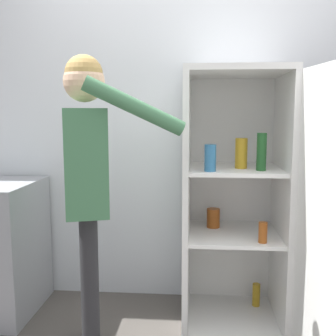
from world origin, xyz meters
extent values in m
cube|color=silver|center=(0.00, 0.98, 1.27)|extent=(7.00, 0.06, 2.55)
cube|color=white|center=(0.25, 0.62, 0.02)|extent=(0.63, 0.61, 0.04)
cube|color=white|center=(0.25, 0.62, 1.60)|extent=(0.63, 0.61, 0.04)
cube|color=white|center=(0.25, 0.91, 0.81)|extent=(0.63, 0.03, 1.54)
cube|color=white|center=(-0.05, 0.62, 0.81)|extent=(0.04, 0.61, 1.54)
cube|color=white|center=(0.55, 0.62, 0.81)|extent=(0.03, 0.61, 1.54)
cube|color=white|center=(0.25, 0.62, 0.58)|extent=(0.56, 0.54, 0.02)
cube|color=white|center=(0.25, 0.62, 1.00)|extent=(0.56, 0.54, 0.02)
cube|color=white|center=(0.64, 0.01, 0.81)|extent=(0.15, 0.63, 1.54)
cylinder|color=#1E5123|center=(0.39, 0.49, 1.12)|extent=(0.06, 0.06, 0.22)
cylinder|color=#9E4C19|center=(0.41, 0.43, 0.65)|extent=(0.05, 0.05, 0.12)
cylinder|color=#B78C1E|center=(0.43, 0.76, 0.11)|extent=(0.05, 0.05, 0.16)
cylinder|color=#9E4C19|center=(0.13, 0.73, 0.66)|extent=(0.09, 0.09, 0.13)
cylinder|color=#B78C1E|center=(0.29, 0.58, 1.11)|extent=(0.07, 0.07, 0.19)
cylinder|color=teal|center=(0.09, 0.44, 1.09)|extent=(0.07, 0.07, 0.16)
cylinder|color=#262628|center=(-0.61, 0.33, 0.40)|extent=(0.10, 0.10, 0.80)
cylinder|color=#262628|center=(-0.57, 0.17, 0.40)|extent=(0.10, 0.10, 0.80)
cube|color=#3F724C|center=(-0.59, 0.25, 1.09)|extent=(0.32, 0.44, 0.57)
sphere|color=#DBAD89|center=(-0.59, 0.25, 1.52)|extent=(0.22, 0.22, 0.22)
sphere|color=#AD894C|center=(-0.59, 0.25, 1.55)|extent=(0.20, 0.20, 0.20)
cylinder|color=#3F724C|center=(-0.65, 0.46, 1.06)|extent=(0.08, 0.08, 0.54)
cylinder|color=#3F724C|center=(-0.29, 0.11, 1.38)|extent=(0.52, 0.22, 0.30)
camera|label=1|loc=(0.03, -1.84, 1.34)|focal=42.00mm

